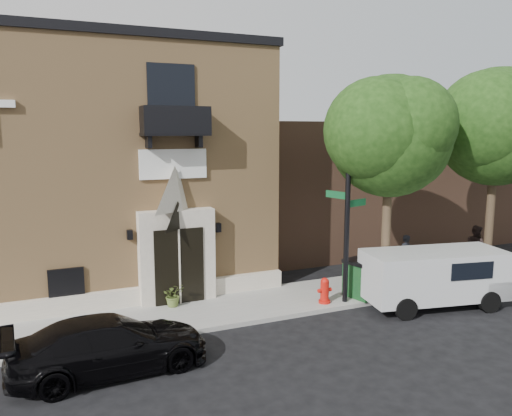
% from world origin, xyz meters
% --- Properties ---
extents(ground, '(120.00, 120.00, 0.00)m').
position_xyz_m(ground, '(0.00, 0.00, 0.00)').
color(ground, black).
rests_on(ground, ground).
extents(sidewalk, '(42.00, 3.00, 0.15)m').
position_xyz_m(sidewalk, '(1.00, 1.50, 0.07)').
color(sidewalk, gray).
rests_on(sidewalk, ground).
extents(church, '(12.20, 11.01, 9.30)m').
position_xyz_m(church, '(-2.99, 7.95, 4.63)').
color(church, tan).
rests_on(church, ground).
extents(neighbour_building, '(18.00, 8.00, 6.40)m').
position_xyz_m(neighbour_building, '(12.00, 9.00, 3.20)').
color(neighbour_building, brown).
rests_on(neighbour_building, ground).
extents(street_tree_left, '(4.97, 4.38, 7.77)m').
position_xyz_m(street_tree_left, '(6.03, 0.35, 5.87)').
color(street_tree_left, '#38281C').
rests_on(street_tree_left, sidewalk).
extents(street_tree_mid, '(5.21, 4.64, 8.25)m').
position_xyz_m(street_tree_mid, '(11.03, 0.35, 6.20)').
color(street_tree_mid, '#38281C').
rests_on(street_tree_mid, sidewalk).
extents(black_sedan, '(5.02, 2.30, 1.42)m').
position_xyz_m(black_sedan, '(-3.80, -1.37, 0.71)').
color(black_sedan, black).
rests_on(black_sedan, ground).
extents(cargo_van, '(5.09, 2.77, 1.97)m').
position_xyz_m(cargo_van, '(7.21, -0.94, 1.10)').
color(cargo_van, silver).
rests_on(cargo_van, ground).
extents(street_sign, '(1.22, 1.02, 6.60)m').
position_xyz_m(street_sign, '(4.31, 0.40, 3.47)').
color(street_sign, black).
rests_on(street_sign, sidewalk).
extents(fire_hydrant, '(0.51, 0.41, 0.89)m').
position_xyz_m(fire_hydrant, '(3.57, 0.53, 0.59)').
color(fire_hydrant, red).
rests_on(fire_hydrant, sidewalk).
extents(dumpster, '(2.25, 1.61, 1.33)m').
position_xyz_m(dumpster, '(5.67, 0.70, 0.82)').
color(dumpster, '#103C1C').
rests_on(dumpster, sidewalk).
extents(planter, '(0.72, 0.63, 0.79)m').
position_xyz_m(planter, '(-1.28, 2.26, 0.55)').
color(planter, olive).
rests_on(planter, sidewalk).
extents(pedestrian_near, '(0.68, 0.51, 1.70)m').
position_xyz_m(pedestrian_near, '(8.24, 2.05, 1.00)').
color(pedestrian_near, black).
rests_on(pedestrian_near, sidewalk).
extents(pedestrian_far, '(0.74, 0.94, 1.91)m').
position_xyz_m(pedestrian_far, '(11.64, 1.63, 1.10)').
color(pedestrian_far, black).
rests_on(pedestrian_far, sidewalk).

